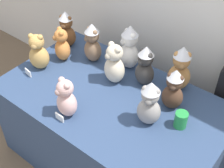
% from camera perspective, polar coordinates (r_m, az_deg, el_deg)
% --- Properties ---
extents(display_table, '(1.56, 0.92, 0.70)m').
position_cam_1_polar(display_table, '(2.42, 0.00, -8.42)').
color(display_table, navy).
rests_on(display_table, ground_plane).
extents(teddy_bear_honey, '(0.19, 0.18, 0.29)m').
position_cam_1_polar(teddy_bear_honey, '(2.39, -13.11, 5.51)').
color(teddy_bear_honey, tan).
rests_on(teddy_bear_honey, display_table).
extents(teddy_bear_cocoa, '(0.16, 0.15, 0.31)m').
position_cam_1_polar(teddy_bear_cocoa, '(2.03, 10.98, -0.98)').
color(teddy_bear_cocoa, '#4C3323').
rests_on(teddy_bear_cocoa, display_table).
extents(teddy_bear_snow, '(0.20, 0.19, 0.35)m').
position_cam_1_polar(teddy_bear_snow, '(2.32, 3.12, 6.59)').
color(teddy_bear_snow, white).
rests_on(teddy_bear_snow, display_table).
extents(teddy_bear_chestnut, '(0.17, 0.15, 0.31)m').
position_cam_1_polar(teddy_bear_chestnut, '(2.59, -8.16, 9.71)').
color(teddy_bear_chestnut, brown).
rests_on(teddy_bear_chestnut, display_table).
extents(teddy_bear_mocha, '(0.17, 0.15, 0.32)m').
position_cam_1_polar(teddy_bear_mocha, '(2.40, -3.55, 7.37)').
color(teddy_bear_mocha, '#7F6047').
rests_on(teddy_bear_mocha, display_table).
extents(teddy_bear_ash, '(0.18, 0.16, 0.32)m').
position_cam_1_polar(teddy_bear_ash, '(1.90, 6.76, -3.51)').
color(teddy_bear_ash, gray).
rests_on(teddy_bear_ash, display_table).
extents(teddy_bear_blush, '(0.17, 0.16, 0.28)m').
position_cam_1_polar(teddy_bear_blush, '(1.98, -8.24, -2.65)').
color(teddy_bear_blush, beige).
rests_on(teddy_bear_blush, display_table).
extents(teddy_bear_cream, '(0.19, 0.18, 0.31)m').
position_cam_1_polar(teddy_bear_cream, '(2.20, 0.42, 3.53)').
color(teddy_bear_cream, beige).
rests_on(teddy_bear_cream, display_table).
extents(teddy_bear_ginger, '(0.18, 0.17, 0.27)m').
position_cam_1_polar(teddy_bear_ginger, '(2.45, -9.00, 6.88)').
color(teddy_bear_ginger, '#D17F3D').
rests_on(teddy_bear_ginger, display_table).
extents(teddy_bear_charcoal, '(0.16, 0.15, 0.31)m').
position_cam_1_polar(teddy_bear_charcoal, '(2.18, 5.96, 3.22)').
color(teddy_bear_charcoal, '#383533').
rests_on(teddy_bear_charcoal, display_table).
extents(teddy_bear_caramel, '(0.20, 0.19, 0.35)m').
position_cam_1_polar(teddy_bear_caramel, '(2.17, 12.15, 2.68)').
color(teddy_bear_caramel, '#B27A42').
rests_on(teddy_bear_caramel, display_table).
extents(party_cup_green, '(0.08, 0.08, 0.11)m').
position_cam_1_polar(party_cup_green, '(1.99, 12.28, -6.30)').
color(party_cup_green, '#238C3D').
rests_on(party_cup_green, display_table).
extents(name_card_front_left, '(0.07, 0.02, 0.05)m').
position_cam_1_polar(name_card_front_left, '(2.40, -14.86, 1.99)').
color(name_card_front_left, white).
rests_on(name_card_front_left, display_table).
extents(name_card_front_middle, '(0.07, 0.01, 0.05)m').
position_cam_1_polar(name_card_front_middle, '(2.02, -9.41, -5.94)').
color(name_card_front_middle, white).
rests_on(name_card_front_middle, display_table).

